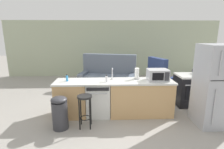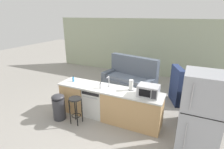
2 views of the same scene
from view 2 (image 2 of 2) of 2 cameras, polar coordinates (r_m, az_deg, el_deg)
ground_plane at (r=5.19m, az=-2.63°, el=-13.38°), size 24.00×24.00×0.00m
wall_back at (r=8.38m, az=12.64°, el=8.51°), size 10.00×0.06×2.60m
kitchen_counter at (r=4.88m, az=-0.17°, el=-9.88°), size 2.94×0.66×0.90m
dishwasher at (r=5.08m, az=-5.24°, el=-8.70°), size 0.58×0.61×0.84m
stove_range at (r=5.00m, az=25.72°, el=-10.80°), size 0.76×0.68×0.90m
refrigerator at (r=3.82m, az=26.58°, el=-12.57°), size 0.72×0.73×1.82m
microwave at (r=4.32m, az=11.80°, el=-5.17°), size 0.50×0.37×0.28m
sink_faucet at (r=4.76m, az=-1.07°, el=-2.47°), size 0.07×0.18×0.30m
paper_towel_roll at (r=4.57m, az=6.27°, el=-3.45°), size 0.14×0.14×0.28m
soap_bottle at (r=4.67m, az=-3.81°, el=-3.73°), size 0.06×0.06×0.18m
dish_soap_bottle at (r=5.26m, az=-12.53°, el=-1.50°), size 0.06×0.06×0.18m
kettle at (r=4.90m, az=28.58°, el=-4.87°), size 0.21×0.17×0.19m
bar_stool at (r=4.73m, az=-11.83°, el=-9.75°), size 0.32×0.32×0.74m
trash_bin at (r=5.09m, az=-16.95°, el=-9.99°), size 0.35×0.35×0.74m
couch at (r=6.77m, az=5.96°, el=-1.63°), size 2.15×1.34×1.27m
armchair at (r=6.21m, az=21.83°, el=-5.41°), size 1.06×1.09×1.20m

